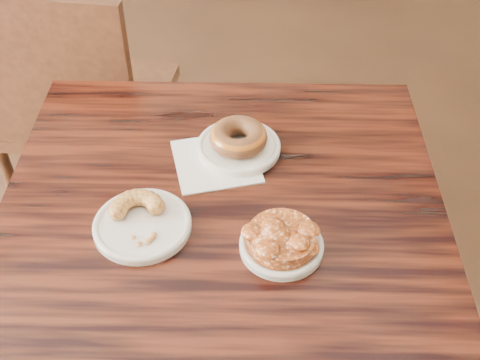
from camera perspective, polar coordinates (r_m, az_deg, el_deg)
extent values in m
plane|color=black|center=(1.82, -8.96, -14.03)|extent=(5.00, 5.00, 0.00)
cube|color=black|center=(1.37, -1.43, -13.86)|extent=(0.94, 0.94, 0.75)
cube|color=white|center=(1.16, -2.28, 1.77)|extent=(0.16, 0.16, 0.00)
cylinder|color=white|center=(1.18, -0.14, 3.13)|extent=(0.16, 0.16, 0.01)
cylinder|color=silver|center=(1.05, -9.24, -4.27)|extent=(0.17, 0.17, 0.01)
cylinder|color=silver|center=(1.01, 3.94, -6.24)|extent=(0.14, 0.14, 0.01)
torus|color=#945515|center=(1.16, -0.14, 4.10)|extent=(0.11, 0.11, 0.04)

